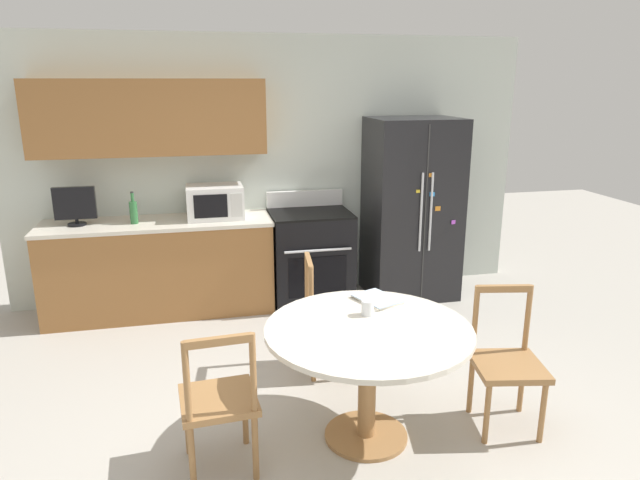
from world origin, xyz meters
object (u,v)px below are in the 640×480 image
(countertop_tv, at_px, (75,205))
(dining_chair_left, at_px, (219,402))
(oven_range, at_px, (311,256))
(counter_bottle, at_px, (134,212))
(refrigerator, at_px, (412,209))
(dining_chair_far, at_px, (330,317))
(microwave, at_px, (215,202))
(dining_chair_right, at_px, (507,363))
(candle_glass, at_px, (367,309))

(countertop_tv, relative_size, dining_chair_left, 0.40)
(oven_range, distance_m, counter_bottle, 1.74)
(refrigerator, bearing_deg, dining_chair_far, -130.20)
(microwave, relative_size, dining_chair_right, 0.58)
(microwave, xyz_separation_m, countertop_tv, (-1.24, -0.03, 0.03))
(counter_bottle, bearing_deg, dining_chair_far, -43.60)
(counter_bottle, bearing_deg, candle_glass, -54.13)
(dining_chair_far, bearing_deg, dining_chair_left, -34.50)
(counter_bottle, height_order, dining_chair_left, counter_bottle)
(oven_range, height_order, dining_chair_left, oven_range)
(oven_range, bearing_deg, dining_chair_far, -96.02)
(microwave, relative_size, countertop_tv, 1.46)
(oven_range, distance_m, dining_chair_left, 2.67)
(dining_chair_far, distance_m, candle_glass, 0.81)
(oven_range, height_order, microwave, microwave)
(microwave, bearing_deg, countertop_tv, -178.71)
(refrigerator, xyz_separation_m, candle_glass, (-1.13, -2.14, -0.12))
(oven_range, xyz_separation_m, countertop_tv, (-2.15, 0.03, 0.62))
(oven_range, bearing_deg, counter_bottle, -179.33)
(dining_chair_far, bearing_deg, counter_bottle, -126.98)
(refrigerator, relative_size, dining_chair_left, 2.01)
(microwave, relative_size, counter_bottle, 1.76)
(microwave, bearing_deg, dining_chair_right, -55.67)
(counter_bottle, xyz_separation_m, dining_chair_left, (0.61, -2.44, -0.58))
(counter_bottle, distance_m, dining_chair_left, 2.58)
(dining_chair_right, relative_size, candle_glass, 9.52)
(microwave, bearing_deg, dining_chair_far, -63.09)
(oven_range, relative_size, countertop_tv, 3.00)
(countertop_tv, height_order, dining_chair_right, countertop_tv)
(refrigerator, height_order, oven_range, refrigerator)
(countertop_tv, bearing_deg, refrigerator, -1.03)
(oven_range, bearing_deg, countertop_tv, 179.31)
(counter_bottle, bearing_deg, microwave, 5.66)
(dining_chair_left, xyz_separation_m, candle_glass, (0.95, 0.29, 0.36))
(oven_range, bearing_deg, dining_chair_right, -72.32)
(refrigerator, relative_size, countertop_tv, 5.04)
(dining_chair_left, bearing_deg, dining_chair_right, -2.25)
(dining_chair_left, bearing_deg, countertop_tv, 110.13)
(dining_chair_right, bearing_deg, counter_bottle, -33.69)
(dining_chair_far, relative_size, candle_glass, 9.52)
(dining_chair_far, bearing_deg, oven_range, -179.39)
(microwave, relative_size, candle_glass, 5.52)
(refrigerator, bearing_deg, microwave, 177.51)
(dining_chair_far, xyz_separation_m, candle_glass, (0.06, -0.73, 0.36))
(dining_chair_left, height_order, dining_chair_right, same)
(oven_range, height_order, dining_chair_far, oven_range)
(oven_range, relative_size, dining_chair_right, 1.20)
(refrigerator, xyz_separation_m, oven_range, (-1.04, 0.03, -0.44))
(oven_range, bearing_deg, refrigerator, -1.73)
(counter_bottle, height_order, dining_chair_far, counter_bottle)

